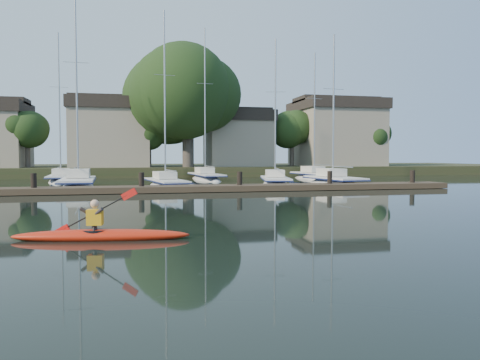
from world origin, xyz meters
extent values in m
plane|color=black|center=(0.00, 0.00, 0.00)|extent=(160.00, 160.00, 0.00)
ellipsoid|color=#BB320E|center=(-4.15, -1.78, 0.10)|extent=(4.66, 1.27, 0.35)
cylinder|color=black|center=(-4.31, -1.76, 0.22)|extent=(0.78, 0.78, 0.09)
imported|color=#2D282A|center=(-4.31, -1.76, 0.58)|extent=(0.29, 0.40, 1.00)
cube|color=gold|center=(-4.31, -1.76, 0.60)|extent=(0.43, 0.34, 0.41)
sphere|color=tan|center=(-4.31, -1.76, 0.94)|extent=(0.23, 0.23, 0.23)
cube|color=#403725|center=(0.00, 14.00, 0.20)|extent=(34.00, 2.00, 0.35)
cylinder|color=black|center=(-9.00, 14.00, 0.30)|extent=(0.32, 0.32, 1.80)
cylinder|color=black|center=(-3.00, 14.00, 0.30)|extent=(0.32, 0.32, 1.80)
cylinder|color=black|center=(3.00, 14.00, 0.30)|extent=(0.32, 0.32, 1.80)
cylinder|color=black|center=(9.00, 14.00, 0.30)|extent=(0.32, 0.32, 1.80)
cylinder|color=black|center=(15.00, 14.00, 0.30)|extent=(0.32, 0.32, 1.80)
ellipsoid|color=white|center=(-7.21, 19.11, -0.37)|extent=(2.76, 9.15, 2.02)
cube|color=white|center=(-7.21, 19.11, 0.58)|extent=(2.56, 7.52, 0.15)
cube|color=navy|center=(-7.21, 19.11, 0.50)|extent=(2.66, 7.70, 0.09)
cube|color=beige|center=(-7.25, 19.65, 0.98)|extent=(1.64, 2.61, 0.58)
cylinder|color=#9EA0A5|center=(-7.23, 19.38, 7.01)|extent=(0.13, 0.13, 12.75)
cylinder|color=#9EA0A5|center=(-7.13, 17.76, 1.43)|extent=(0.29, 3.43, 0.09)
cylinder|color=#9EA0A5|center=(-7.23, 19.38, 8.54)|extent=(1.70, 0.13, 0.03)
ellipsoid|color=white|center=(-1.28, 18.41, -0.31)|extent=(3.23, 8.29, 1.71)
cube|color=white|center=(-1.28, 18.41, 0.49)|extent=(2.89, 6.84, 0.13)
cube|color=navy|center=(-1.28, 18.41, 0.42)|extent=(2.99, 7.01, 0.07)
cube|color=beige|center=(-1.36, 18.89, 0.83)|extent=(1.62, 2.44, 0.49)
cylinder|color=#9EA0A5|center=(-1.32, 18.65, 6.38)|extent=(0.11, 0.11, 11.68)
cylinder|color=#9EA0A5|center=(-1.08, 17.21, 1.21)|extent=(0.59, 3.04, 0.07)
cylinder|color=#9EA0A5|center=(-1.32, 18.65, 7.78)|extent=(1.42, 0.27, 0.03)
ellipsoid|color=white|center=(6.89, 19.25, -0.33)|extent=(3.45, 7.75, 1.78)
cube|color=white|center=(6.89, 19.25, 0.52)|extent=(3.08, 6.41, 0.13)
cube|color=navy|center=(6.89, 19.25, 0.44)|extent=(3.19, 6.57, 0.08)
cube|color=beige|center=(6.98, 19.69, 0.86)|extent=(1.71, 2.33, 0.52)
cylinder|color=#9EA0A5|center=(6.93, 19.47, 5.73)|extent=(0.11, 0.11, 10.33)
cylinder|color=#9EA0A5|center=(6.66, 18.14, 1.27)|extent=(0.65, 2.81, 0.08)
cylinder|color=#9EA0A5|center=(6.93, 19.47, 6.97)|extent=(1.48, 0.33, 0.03)
ellipsoid|color=white|center=(10.95, 17.72, -0.37)|extent=(2.95, 7.50, 1.98)
cube|color=white|center=(10.95, 17.72, 0.57)|extent=(2.70, 6.18, 0.15)
cube|color=navy|center=(10.95, 17.72, 0.49)|extent=(2.80, 6.33, 0.08)
cube|color=beige|center=(10.91, 18.16, 0.96)|extent=(1.67, 2.19, 0.57)
cylinder|color=#9EA0A5|center=(10.93, 17.94, 5.84)|extent=(0.13, 0.13, 10.44)
cylinder|color=#9EA0A5|center=(11.07, 16.63, 1.41)|extent=(0.37, 2.77, 0.08)
cylinder|color=#9EA0A5|center=(10.93, 17.94, 7.10)|extent=(1.66, 0.21, 0.03)
ellipsoid|color=white|center=(-9.58, 27.27, -0.32)|extent=(2.50, 8.38, 1.75)
cube|color=white|center=(-9.58, 27.27, 0.51)|extent=(2.30, 6.89, 0.13)
cube|color=navy|center=(-9.58, 27.27, 0.43)|extent=(2.39, 7.06, 0.07)
cube|color=beige|center=(-9.62, 27.77, 0.85)|extent=(1.44, 2.40, 0.51)
cylinder|color=#9EA0A5|center=(-9.60, 27.52, 6.52)|extent=(0.11, 0.11, 11.94)
cylinder|color=#9EA0A5|center=(-9.50, 26.04, 1.24)|extent=(0.29, 3.14, 0.07)
cylinder|color=#9EA0A5|center=(-9.60, 27.52, 7.96)|extent=(1.47, 0.13, 0.03)
ellipsoid|color=white|center=(2.85, 27.79, -0.33)|extent=(2.73, 9.55, 1.79)
cube|color=white|center=(2.85, 27.79, 0.52)|extent=(2.50, 7.85, 0.13)
cube|color=navy|center=(2.85, 27.79, 0.44)|extent=(2.59, 8.04, 0.08)
cube|color=beige|center=(2.80, 28.35, 0.87)|extent=(1.53, 2.73, 0.52)
cylinder|color=#9EA0A5|center=(2.83, 28.07, 7.16)|extent=(0.11, 0.11, 13.18)
cylinder|color=#9EA0A5|center=(2.96, 26.38, 1.27)|extent=(0.37, 3.57, 0.08)
cylinder|color=#9EA0A5|center=(2.83, 28.07, 8.74)|extent=(1.50, 0.15, 0.03)
ellipsoid|color=white|center=(12.95, 26.59, -0.35)|extent=(3.07, 8.28, 1.92)
cube|color=white|center=(12.95, 26.59, 0.56)|extent=(2.80, 6.82, 0.14)
cube|color=navy|center=(12.95, 26.59, 0.47)|extent=(2.90, 6.99, 0.08)
cube|color=beige|center=(12.89, 27.07, 0.93)|extent=(1.67, 2.42, 0.56)
cylinder|color=#9EA0A5|center=(12.92, 26.83, 6.16)|extent=(0.12, 0.12, 11.11)
cylinder|color=#9EA0A5|center=(13.10, 25.39, 1.36)|extent=(0.45, 3.06, 0.08)
cylinder|color=#9EA0A5|center=(12.92, 26.83, 7.50)|extent=(1.61, 0.22, 0.03)
cube|color=#253319|center=(0.00, 44.00, 0.50)|extent=(90.00, 24.00, 1.00)
cube|color=gray|center=(-6.00, 38.00, 4.00)|extent=(8.00, 8.00, 6.00)
cube|color=#2B251F|center=(-6.00, 38.00, 7.60)|extent=(8.40, 8.40, 1.20)
cube|color=gray|center=(8.00, 38.00, 3.50)|extent=(7.00, 7.00, 5.00)
cube|color=#2B251F|center=(8.00, 38.00, 6.60)|extent=(7.35, 7.35, 1.20)
cube|color=gray|center=(20.00, 38.00, 4.25)|extent=(9.00, 9.00, 6.50)
cube|color=#2B251F|center=(20.00, 38.00, 8.10)|extent=(9.45, 9.45, 1.20)
cylinder|color=#544A43|center=(2.00, 35.00, 3.50)|extent=(1.20, 1.20, 5.00)
sphere|color=#1B3213|center=(2.00, 35.00, 8.50)|extent=(8.50, 8.50, 8.50)
cylinder|color=#544A43|center=(-14.00, 36.00, 2.50)|extent=(0.48, 0.48, 3.00)
sphere|color=#1B3213|center=(-14.00, 36.00, 5.00)|extent=(3.40, 3.40, 3.40)
cylinder|color=#544A43|center=(-2.00, 35.50, 2.40)|extent=(0.38, 0.38, 2.80)
sphere|color=#1B3213|center=(-2.00, 35.50, 4.60)|extent=(2.72, 2.72, 2.72)
cylinder|color=#544A43|center=(14.00, 36.50, 2.60)|extent=(0.50, 0.50, 3.20)
sphere|color=#1B3213|center=(14.00, 36.50, 5.25)|extent=(3.57, 3.57, 3.57)
cylinder|color=#544A43|center=(24.00, 35.00, 2.30)|extent=(0.41, 0.41, 2.60)
sphere|color=#1B3213|center=(24.00, 35.00, 4.45)|extent=(2.89, 2.89, 2.89)
camera|label=1|loc=(-3.19, -14.42, 2.20)|focal=35.00mm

